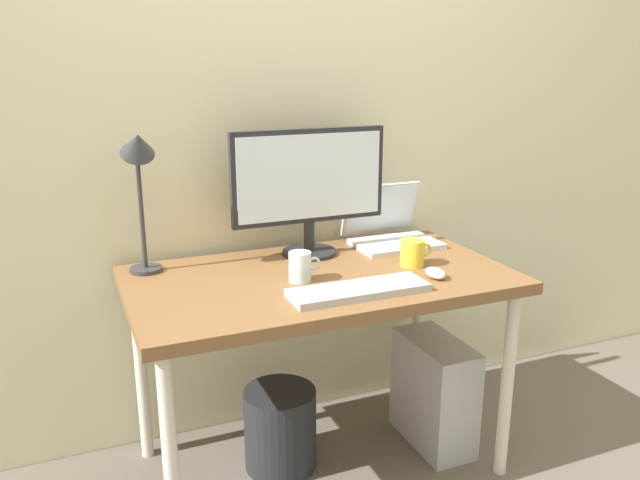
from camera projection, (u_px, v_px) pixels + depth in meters
name	position (u px, v px, depth m)	size (l,w,h in m)	color
ground_plane	(320.00, 463.00, 2.37)	(6.00, 6.00, 0.00)	#665B51
back_wall	(277.00, 96.00, 2.38)	(4.40, 0.04, 2.60)	beige
desk	(320.00, 293.00, 2.18)	(1.27, 0.72, 0.73)	brown
monitor	(309.00, 184.00, 2.31)	(0.58, 0.20, 0.46)	#232328
laptop	(389.00, 229.00, 2.51)	(0.32, 0.28, 0.22)	silver
desk_lamp	(139.00, 168.00, 2.07)	(0.11, 0.16, 0.50)	#333338
keyboard	(359.00, 290.00, 1.98)	(0.44, 0.14, 0.02)	#B2B2B7
mouse	(436.00, 273.00, 2.12)	(0.06, 0.09, 0.03)	silver
coffee_mug	(413.00, 253.00, 2.24)	(0.12, 0.09, 0.09)	yellow
glass_cup	(300.00, 267.00, 2.09)	(0.11, 0.07, 0.10)	silver
computer_tower	(434.00, 392.00, 2.45)	(0.18, 0.36, 0.42)	#B2B2B7
wastebasket	(280.00, 428.00, 2.32)	(0.26, 0.26, 0.30)	#232328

